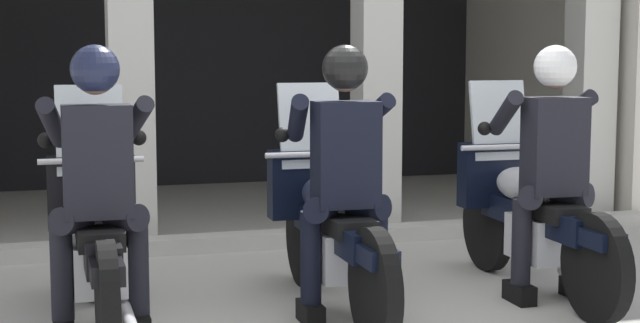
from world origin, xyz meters
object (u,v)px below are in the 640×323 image
object	(u,v)px
police_officer_left	(97,167)
police_officer_right	(552,151)
motorcycle_left	(97,237)
motorcycle_center	(330,226)
police_officer_center	(344,159)
motorcycle_right	(528,214)

from	to	relation	value
police_officer_left	police_officer_right	distance (m)	2.73
motorcycle_left	motorcycle_center	bearing A→B (deg)	2.73
police_officer_center	police_officer_right	xyz separation A→B (m)	(1.37, 0.08, 0.00)
motorcycle_center	police_officer_center	bearing A→B (deg)	-82.86
motorcycle_center	motorcycle_right	bearing A→B (deg)	10.90
motorcycle_left	police_officer_center	bearing A→B (deg)	-8.93
motorcycle_left	police_officer_center	world-z (taller)	police_officer_center
police_officer_left	police_officer_center	bearing A→B (deg)	2.73
motorcycle_center	police_officer_right	size ratio (longest dim) A/B	1.29
police_officer_left	motorcycle_center	size ratio (longest dim) A/B	0.78
motorcycle_center	police_officer_center	distance (m)	0.52
motorcycle_left	motorcycle_center	xyz separation A→B (m)	(1.37, -0.04, 0.00)
motorcycle_center	police_officer_left	bearing A→B (deg)	-162.43
police_officer_center	police_officer_right	bearing A→B (deg)	10.90
motorcycle_left	police_officer_right	bearing A→B (deg)	-0.65
motorcycle_center	police_officer_center	size ratio (longest dim) A/B	1.29
police_officer_center	motorcycle_right	distance (m)	1.48
motorcycle_left	police_officer_center	size ratio (longest dim) A/B	1.29
motorcycle_left	motorcycle_right	world-z (taller)	same
motorcycle_left	motorcycle_right	bearing A→B (deg)	5.28
police_officer_center	police_officer_right	size ratio (longest dim) A/B	1.00
police_officer_right	police_officer_center	bearing A→B (deg)	-170.52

